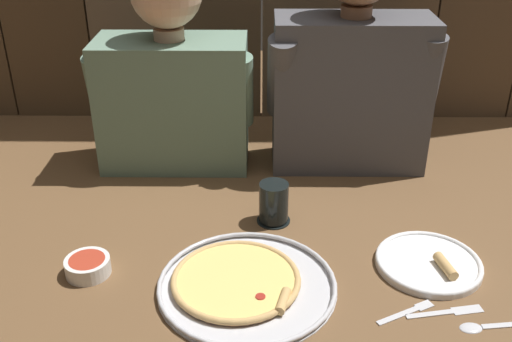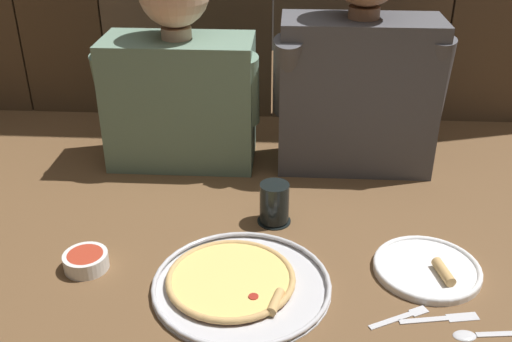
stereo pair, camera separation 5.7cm
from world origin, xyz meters
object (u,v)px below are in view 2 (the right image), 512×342
(pizza_tray, at_px, (237,282))
(dinner_plate, at_px, (427,268))
(dipping_bowl, at_px, (86,260))
(drinking_glass, at_px, (274,204))
(diner_left, at_px, (179,73))
(diner_right, at_px, (360,59))

(pizza_tray, distance_m, dinner_plate, 0.40)
(dinner_plate, height_order, dipping_bowl, dipping_bowl)
(dinner_plate, bearing_deg, pizza_tray, -169.74)
(pizza_tray, xyz_separation_m, drinking_glass, (0.07, 0.25, 0.04))
(diner_left, bearing_deg, dinner_plate, -39.22)
(pizza_tray, relative_size, dipping_bowl, 3.87)
(drinking_glass, distance_m, diner_left, 0.47)
(pizza_tray, distance_m, drinking_glass, 0.26)
(dinner_plate, distance_m, diner_right, 0.59)
(drinking_glass, bearing_deg, diner_left, 130.72)
(pizza_tray, relative_size, diner_left, 0.64)
(drinking_glass, distance_m, diner_right, 0.46)
(dinner_plate, xyz_separation_m, dipping_bowl, (-0.72, -0.03, 0.01))
(dipping_bowl, bearing_deg, diner_left, 76.83)
(dinner_plate, xyz_separation_m, diner_right, (-0.12, 0.49, 0.30))
(drinking_glass, bearing_deg, dipping_bowl, -152.33)
(dipping_bowl, height_order, diner_left, diner_left)
(drinking_glass, height_order, diner_left, diner_left)
(drinking_glass, relative_size, diner_left, 0.18)
(dinner_plate, relative_size, diner_left, 0.39)
(dinner_plate, relative_size, dipping_bowl, 2.39)
(diner_left, bearing_deg, diner_right, 0.02)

